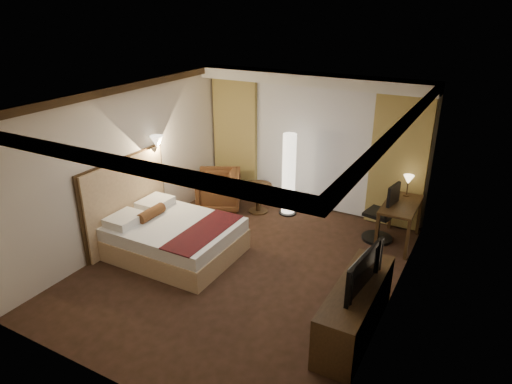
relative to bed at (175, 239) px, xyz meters
The scene contains 21 objects.
floor 1.25m from the bed, ahead, with size 4.50×5.50×0.01m, color black.
ceiling 2.70m from the bed, ahead, with size 4.50×5.50×0.01m, color white.
back_wall 3.35m from the bed, 67.85° to the left, with size 4.50×0.02×2.70m, color beige.
left_wall 1.51m from the bed, 169.41° to the left, with size 0.02×5.50×2.70m, color beige.
right_wall 3.61m from the bed, ahead, with size 0.02×5.50×2.70m, color beige.
crown_molding 2.65m from the bed, ahead, with size 4.50×5.50×0.12m, color black, non-canonical shape.
soffit 3.75m from the bed, 66.02° to the left, with size 4.50×0.50×0.20m, color white.
curtain_sheer 3.25m from the bed, 67.29° to the left, with size 2.48×0.04×2.45m, color silver.
curtain_left_drape 3.01m from the bed, 100.11° to the left, with size 1.00×0.14×2.45m, color tan.
curtain_right_drape 4.15m from the bed, 44.06° to the left, with size 1.00×0.14×2.45m, color tan.
wall_sconce 1.78m from the bed, 139.04° to the left, with size 0.24×0.24×0.24m, color white, non-canonical shape.
bed is the anchor object (origin of this frame).
headboard 1.10m from the bed, behind, with size 0.12×1.85×1.50m, color tan, non-canonical shape.
armchair 1.94m from the bed, 101.30° to the left, with size 0.84×0.78×0.86m, color #533619.
side_table 2.16m from the bed, 78.81° to the left, with size 0.53×0.53×0.59m, color black, non-canonical shape.
floor_lamp 2.58m from the bed, 67.38° to the left, with size 0.35×0.35×1.65m, color white, non-canonical shape.
desk 3.82m from the bed, 34.51° to the left, with size 0.55×1.09×0.75m, color black, non-canonical shape.
desk_lamp 4.11m from the bed, 39.11° to the left, with size 0.18×0.18×0.34m, color #FFD899, non-canonical shape.
office_chair 3.53m from the bed, 36.89° to the left, with size 0.53×0.53×1.11m, color black, non-canonical shape.
dresser 3.23m from the bed, ahead, with size 0.50×1.80×0.70m, color black, non-canonical shape.
television 3.28m from the bed, ahead, with size 1.01×0.58×0.13m, color black.
Camera 1 is at (3.16, -5.38, 3.93)m, focal length 32.00 mm.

